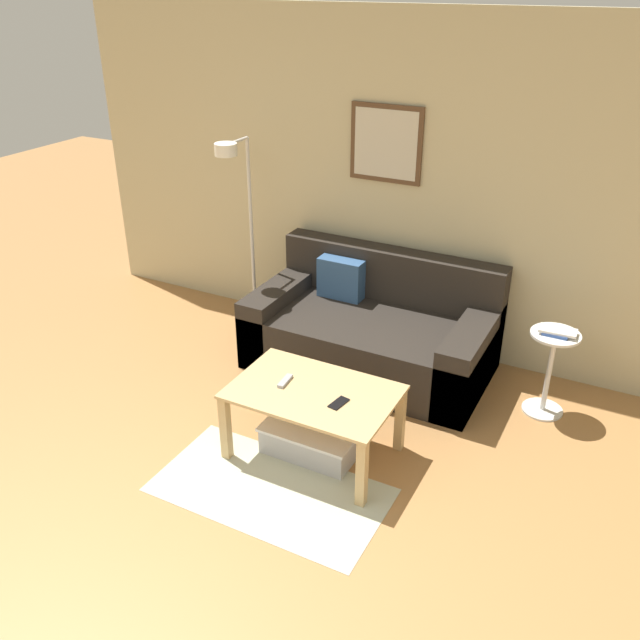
# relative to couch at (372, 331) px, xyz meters

# --- Properties ---
(wall_back) EXTENTS (5.60, 0.09, 2.55)m
(wall_back) POSITION_rel_couch_xyz_m (-0.07, 0.50, 0.99)
(wall_back) COLOR #C6BC93
(wall_back) RESTS_ON ground_plane
(area_rug) EXTENTS (1.38, 0.73, 0.01)m
(area_rug) POSITION_rel_couch_xyz_m (0.06, -1.61, -0.28)
(area_rug) COLOR #B2B79E
(area_rug) RESTS_ON ground_plane
(couch) EXTENTS (1.79, 0.97, 0.84)m
(couch) POSITION_rel_couch_xyz_m (0.00, 0.00, 0.00)
(couch) COLOR #28231E
(couch) RESTS_ON ground_plane
(coffee_table) EXTENTS (1.01, 0.66, 0.47)m
(coffee_table) POSITION_rel_couch_xyz_m (0.12, -1.18, 0.10)
(coffee_table) COLOR tan
(coffee_table) RESTS_ON ground_plane
(storage_bin) EXTENTS (0.61, 0.36, 0.19)m
(storage_bin) POSITION_rel_couch_xyz_m (0.10, -1.18, -0.19)
(storage_bin) COLOR #B2B2B7
(storage_bin) RESTS_ON ground_plane
(floor_lamp) EXTENTS (0.20, 0.47, 1.62)m
(floor_lamp) POSITION_rel_couch_xyz_m (-1.18, 0.01, 0.82)
(floor_lamp) COLOR silver
(floor_lamp) RESTS_ON ground_plane
(side_table) EXTENTS (0.33, 0.33, 0.61)m
(side_table) POSITION_rel_couch_xyz_m (1.32, -0.03, 0.08)
(side_table) COLOR silver
(side_table) RESTS_ON ground_plane
(book_stack) EXTENTS (0.24, 0.14, 0.04)m
(book_stack) POSITION_rel_couch_xyz_m (1.33, -0.03, 0.35)
(book_stack) COLOR #335199
(book_stack) RESTS_ON side_table
(remote_control) EXTENTS (0.05, 0.15, 0.02)m
(remote_control) POSITION_rel_couch_xyz_m (-0.08, -1.18, 0.19)
(remote_control) COLOR #99999E
(remote_control) RESTS_ON coffee_table
(cell_phone) EXTENTS (0.09, 0.15, 0.01)m
(cell_phone) POSITION_rel_couch_xyz_m (0.32, -1.23, 0.19)
(cell_phone) COLOR black
(cell_phone) RESTS_ON coffee_table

